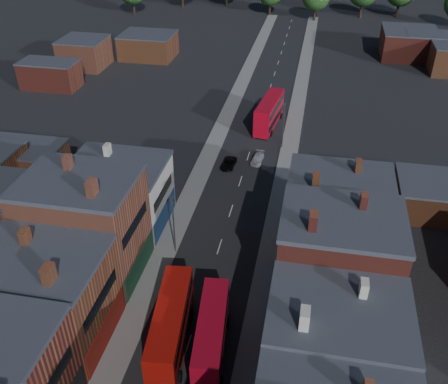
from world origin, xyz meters
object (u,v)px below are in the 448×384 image
at_px(bus_2, 269,112).
at_px(car_2, 229,163).
at_px(bus_0, 171,327).
at_px(bus_1, 211,335).
at_px(car_3, 257,159).

height_order(bus_2, car_2, bus_2).
bearing_deg(bus_0, car_2, 85.12).
distance_m(bus_1, bus_2, 52.27).
distance_m(bus_0, bus_2, 52.35).
relative_size(car_2, car_3, 1.02).
height_order(bus_1, bus_2, bus_2).
xyz_separation_m(bus_2, car_2, (-4.51, -15.96, -2.25)).
bearing_deg(bus_2, car_2, -98.75).
height_order(bus_2, car_3, bus_2).
bearing_deg(bus_2, bus_0, -86.71).
relative_size(bus_0, car_3, 3.03).
relative_size(bus_0, bus_2, 1.01).
bearing_deg(bus_1, bus_2, 84.60).
height_order(bus_0, car_2, bus_0).
xyz_separation_m(bus_1, car_2, (-5.15, 36.30, -2.01)).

